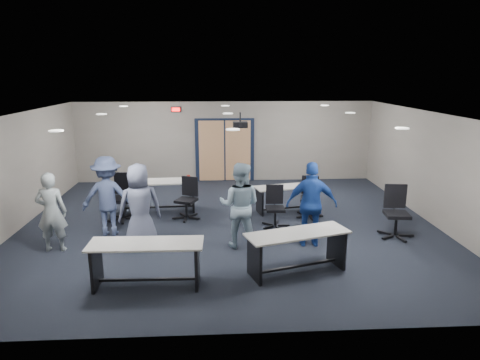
{
  "coord_description": "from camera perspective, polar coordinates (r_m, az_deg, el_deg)",
  "views": [
    {
      "loc": [
        -0.3,
        -9.88,
        3.62
      ],
      "look_at": [
        0.25,
        -0.3,
        1.21
      ],
      "focal_mm": 32.0,
      "sensor_mm": 36.0,
      "label": 1
    }
  ],
  "objects": [
    {
      "name": "floor",
      "position": [
        10.53,
        -1.45,
        -6.03
      ],
      "size": [
        10.0,
        10.0,
        0.0
      ],
      "primitive_type": "plane",
      "color": "black",
      "rests_on": "ground"
    },
    {
      "name": "back_wall",
      "position": [
        14.56,
        -2.06,
        5.11
      ],
      "size": [
        10.0,
        0.04,
        2.7
      ],
      "primitive_type": "cube",
      "color": "gray",
      "rests_on": "floor"
    },
    {
      "name": "front_wall",
      "position": [
        5.85,
        -0.09,
        -8.76
      ],
      "size": [
        10.0,
        0.04,
        2.7
      ],
      "primitive_type": "cube",
      "color": "gray",
      "rests_on": "floor"
    },
    {
      "name": "left_wall",
      "position": [
        11.18,
        -28.06,
        0.69
      ],
      "size": [
        0.04,
        9.0,
        2.7
      ],
      "primitive_type": "cube",
      "color": "gray",
      "rests_on": "floor"
    },
    {
      "name": "right_wall",
      "position": [
        11.44,
        24.42,
        1.37
      ],
      "size": [
        0.04,
        9.0,
        2.7
      ],
      "primitive_type": "cube",
      "color": "gray",
      "rests_on": "floor"
    },
    {
      "name": "ceiling",
      "position": [
        9.93,
        -1.55,
        8.77
      ],
      "size": [
        10.0,
        9.0,
        0.04
      ],
      "primitive_type": "cube",
      "color": "white",
      "rests_on": "back_wall"
    },
    {
      "name": "double_door",
      "position": [
        14.58,
        -2.04,
        3.93
      ],
      "size": [
        2.0,
        0.07,
        2.2
      ],
      "color": "black",
      "rests_on": "back_wall"
    },
    {
      "name": "exit_sign",
      "position": [
        14.43,
        -8.54,
        9.29
      ],
      "size": [
        0.32,
        0.07,
        0.18
      ],
      "color": "black",
      "rests_on": "back_wall"
    },
    {
      "name": "ceiling_projector",
      "position": [
        10.47,
        0.03,
        7.42
      ],
      "size": [
        0.35,
        0.32,
        0.37
      ],
      "color": "black",
      "rests_on": "ceiling"
    },
    {
      "name": "ceiling_can_lights",
      "position": [
        10.18,
        -1.59,
        8.73
      ],
      "size": [
        6.24,
        5.74,
        0.02
      ],
      "primitive_type": null,
      "color": "silver",
      "rests_on": "ceiling"
    },
    {
      "name": "table_front_left",
      "position": [
        7.67,
        -12.36,
        -9.93
      ],
      "size": [
        1.97,
        0.68,
        0.79
      ],
      "rotation": [
        0.0,
        0.0,
        -0.01
      ],
      "color": "beige",
      "rests_on": "floor"
    },
    {
      "name": "table_front_right",
      "position": [
        8.05,
        7.64,
        -8.58
      ],
      "size": [
        2.03,
        1.19,
        0.78
      ],
      "rotation": [
        0.0,
        0.0,
        0.3
      ],
      "color": "beige",
      "rests_on": "floor"
    },
    {
      "name": "table_back_left",
      "position": [
        11.61,
        -10.82,
        -1.34
      ],
      "size": [
        2.1,
        0.81,
        1.15
      ],
      "rotation": [
        0.0,
        0.0,
        0.06
      ],
      "color": "beige",
      "rests_on": "floor"
    },
    {
      "name": "table_back_right",
      "position": [
        11.48,
        6.28,
        -1.89
      ],
      "size": [
        1.8,
        0.92,
        0.7
      ],
      "rotation": [
        0.0,
        0.0,
        0.21
      ],
      "color": "beige",
      "rests_on": "floor"
    },
    {
      "name": "chair_back_a",
      "position": [
        11.11,
        -15.51,
        -2.26
      ],
      "size": [
        0.83,
        0.83,
        1.18
      ],
      "primitive_type": null,
      "rotation": [
        0.0,
        0.0,
        -0.13
      ],
      "color": "black",
      "rests_on": "floor"
    },
    {
      "name": "chair_back_b",
      "position": [
        10.9,
        -7.2,
        -2.5
      ],
      "size": [
        0.88,
        0.88,
        1.06
      ],
      "primitive_type": null,
      "rotation": [
        0.0,
        0.0,
        -0.43
      ],
      "color": "black",
      "rests_on": "floor"
    },
    {
      "name": "chair_back_c",
      "position": [
        10.28,
        4.73,
        -3.63
      ],
      "size": [
        0.65,
        0.65,
        1.0
      ],
      "primitive_type": null,
      "rotation": [
        0.0,
        0.0,
        -0.02
      ],
      "color": "black",
      "rests_on": "floor"
    },
    {
      "name": "chair_back_d",
      "position": [
        11.11,
        9.26,
        -2.31
      ],
      "size": [
        0.78,
        0.78,
        1.04
      ],
      "primitive_type": null,
      "rotation": [
        0.0,
        0.0,
        -0.23
      ],
      "color": "black",
      "rests_on": "floor"
    },
    {
      "name": "chair_loose_right",
      "position": [
        10.22,
        20.21,
        -4.08
      ],
      "size": [
        0.83,
        0.83,
        1.17
      ],
      "primitive_type": null,
      "rotation": [
        0.0,
        0.0,
        -0.13
      ],
      "color": "black",
      "rests_on": "floor"
    },
    {
      "name": "person_gray",
      "position": [
        9.62,
        -23.84,
        -3.94
      ],
      "size": [
        0.63,
        0.43,
        1.68
      ],
      "primitive_type": "imported",
      "rotation": [
        0.0,
        0.0,
        3.18
      ],
      "color": "#95A0A2",
      "rests_on": "floor"
    },
    {
      "name": "person_plaid",
      "position": [
        9.15,
        -13.22,
        -3.49
      ],
      "size": [
        1.03,
        0.82,
        1.83
      ],
      "primitive_type": "imported",
      "rotation": [
        0.0,
        0.0,
        3.44
      ],
      "color": "slate",
      "rests_on": "floor"
    },
    {
      "name": "person_lightblue",
      "position": [
        9.01,
        -0.03,
        -3.39
      ],
      "size": [
        1.03,
        0.89,
        1.83
      ],
      "primitive_type": "imported",
      "rotation": [
        0.0,
        0.0,
        2.89
      ],
      "color": "#93AFC3",
      "rests_on": "floor"
    },
    {
      "name": "person_navy",
      "position": [
        9.19,
        9.53,
        -3.23
      ],
      "size": [
        1.11,
        0.55,
        1.83
      ],
      "primitive_type": "imported",
      "rotation": [
        0.0,
        0.0,
        3.04
      ],
      "color": "#1C409A",
      "rests_on": "floor"
    },
    {
      "name": "person_back",
      "position": [
        10.11,
        -17.22,
        -2.08
      ],
      "size": [
        1.21,
        0.72,
        1.83
      ],
      "primitive_type": "imported",
      "rotation": [
        0.0,
        0.0,
        3.18
      ],
      "color": "#425078",
      "rests_on": "floor"
    }
  ]
}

